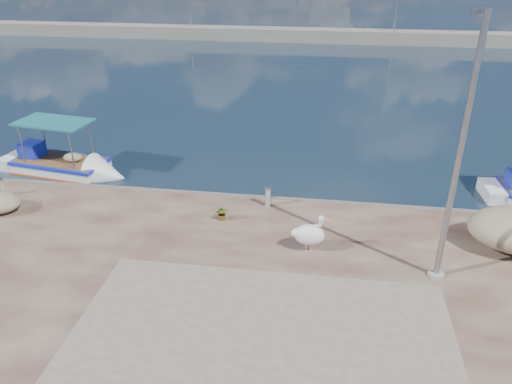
% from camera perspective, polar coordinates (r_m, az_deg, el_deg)
% --- Properties ---
extents(ground, '(1400.00, 1400.00, 0.00)m').
position_cam_1_polar(ground, '(14.17, -2.29, -11.59)').
color(ground, '#162635').
rests_on(ground, ground).
extents(quay_patch, '(9.00, 7.00, 0.01)m').
position_cam_1_polar(quay_patch, '(11.50, -0.02, -19.24)').
color(quay_patch, gray).
rests_on(quay_patch, quay).
extents(breakwater, '(120.00, 2.20, 7.50)m').
position_cam_1_polar(breakwater, '(51.62, 6.16, 17.39)').
color(breakwater, gray).
rests_on(breakwater, ground).
extents(boat_left, '(5.62, 2.57, 2.61)m').
position_cam_1_polar(boat_left, '(22.86, -21.45, 2.72)').
color(boat_left, white).
rests_on(boat_left, ground).
extents(pelican, '(1.23, 0.62, 1.19)m').
position_cam_1_polar(pelican, '(14.84, 6.17, -4.82)').
color(pelican, tan).
rests_on(pelican, quay).
extents(lamp_post, '(0.44, 0.96, 7.00)m').
position_cam_1_polar(lamp_post, '(13.35, 21.99, 2.77)').
color(lamp_post, gray).
rests_on(lamp_post, quay).
extents(bollard_near, '(0.24, 0.24, 0.74)m').
position_cam_1_polar(bollard_near, '(17.29, 1.38, -0.42)').
color(bollard_near, gray).
rests_on(bollard_near, quay).
extents(bollard_far, '(0.22, 0.22, 0.66)m').
position_cam_1_polar(bollard_far, '(20.26, -27.07, 0.59)').
color(bollard_far, gray).
rests_on(bollard_far, quay).
extents(potted_plant, '(0.53, 0.49, 0.49)m').
position_cam_1_polar(potted_plant, '(16.54, -3.87, -2.43)').
color(potted_plant, '#33722D').
rests_on(potted_plant, quay).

